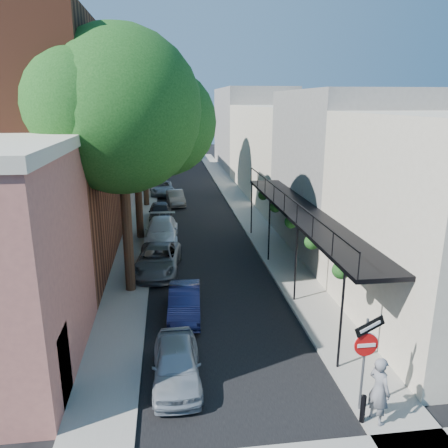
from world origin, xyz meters
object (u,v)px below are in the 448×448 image
object	(u,v)px
oak_near	(131,114)
parked_car_e	(160,212)
parked_car_f	(176,198)
parked_car_c	(158,260)
parked_car_b	(185,302)
bollard	(363,409)
oak_mid	(141,125)
parked_car_a	(176,363)
pedestrian	(379,390)
oak_far	(148,103)
parked_car_d	(162,231)
parked_car_g	(162,188)
sign_post	(366,348)

from	to	relation	value
oak_near	parked_car_e	distance (m)	13.80
oak_near	parked_car_f	distance (m)	18.50
parked_car_c	parked_car_b	bearing A→B (deg)	-70.99
parked_car_f	bollard	bearing A→B (deg)	-86.22
oak_mid	parked_car_a	size ratio (longest dim) A/B	2.80
oak_near	oak_mid	world-z (taller)	oak_near
pedestrian	parked_car_b	bearing A→B (deg)	17.49
oak_far	parked_car_a	bearing A→B (deg)	-86.50
parked_car_b	parked_car_d	distance (m)	10.00
parked_car_d	parked_car_g	bearing A→B (deg)	92.13
parked_car_f	parked_car_g	xyz separation A→B (m)	(-1.20, 4.45, 0.03)
oak_mid	parked_car_e	bearing A→B (deg)	77.79
parked_car_a	parked_car_c	size ratio (longest dim) A/B	0.78
parked_car_b	parked_car_d	size ratio (longest dim) A/B	0.75
parked_car_b	pedestrian	bearing A→B (deg)	-51.29
parked_car_d	parked_car_e	world-z (taller)	parked_car_d
oak_far	parked_car_d	xyz separation A→B (m)	(0.90, -9.97, -7.56)
oak_near	oak_far	world-z (taller)	oak_far
parked_car_b	parked_car_e	size ratio (longest dim) A/B	0.89
pedestrian	bollard	bearing A→B (deg)	72.16
parked_car_a	parked_car_g	distance (m)	28.54
parked_car_f	parked_car_g	distance (m)	4.61
oak_near	oak_mid	distance (m)	8.01
parked_car_a	parked_car_e	size ratio (longest dim) A/B	0.90
oak_mid	parked_car_b	world-z (taller)	oak_mid
bollard	oak_far	size ratio (longest dim) A/B	0.07
parked_car_e	oak_near	bearing A→B (deg)	-94.47
parked_car_d	bollard	bearing A→B (deg)	-70.50
oak_mid	parked_car_g	bearing A→B (deg)	86.50
oak_mid	parked_car_g	distance (m)	14.86
sign_post	oak_far	distance (m)	27.80
sign_post	bollard	distance (m)	1.60
parked_car_a	parked_car_f	world-z (taller)	parked_car_a
oak_mid	parked_car_f	bearing A→B (deg)	77.26
parked_car_a	sign_post	bearing A→B (deg)	-22.61
oak_mid	parked_car_b	bearing A→B (deg)	-79.77
oak_mid	parked_car_c	bearing A→B (deg)	-82.20
oak_near	oak_far	distance (m)	17.01
parked_car_e	parked_car_f	bearing A→B (deg)	76.14
parked_car_a	parked_car_f	size ratio (longest dim) A/B	0.98
parked_car_c	sign_post	bearing A→B (deg)	-57.10
parked_car_b	pedestrian	distance (m)	8.41
parked_car_e	parked_car_f	size ratio (longest dim) A/B	1.09
parked_car_d	sign_post	bearing A→B (deg)	-69.52
parked_car_g	parked_car_e	bearing A→B (deg)	-94.12
oak_mid	parked_car_c	distance (m)	8.80
oak_near	parked_car_a	bearing A→B (deg)	-78.26
parked_car_b	parked_car_d	world-z (taller)	parked_car_d
oak_far	parked_car_f	xyz separation A→B (m)	(1.95, -0.11, -7.65)
bollard	parked_car_g	xyz separation A→B (m)	(-5.60, 31.11, 0.12)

